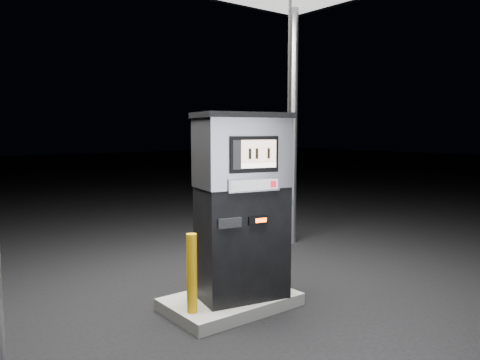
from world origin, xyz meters
TOP-DOWN VIEW (x-y plane):
  - ground at (0.00, 0.00)m, footprint 80.00×80.00m
  - pump_island at (0.00, 0.00)m, footprint 1.60×1.00m
  - fuel_dispenser at (0.10, -0.10)m, footprint 1.31×0.89m
  - bollard_left at (-0.66, -0.15)m, footprint 0.12×0.12m
  - bollard_right at (0.65, 0.17)m, footprint 0.15×0.15m

SIDE VIEW (x-z plane):
  - ground at x=0.00m, z-range 0.00..0.00m
  - pump_island at x=0.00m, z-range 0.00..0.15m
  - bollard_left at x=-0.66m, z-range 0.15..1.06m
  - bollard_right at x=0.65m, z-range 0.15..1.11m
  - fuel_dispenser at x=0.10m, z-range -1.04..3.66m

